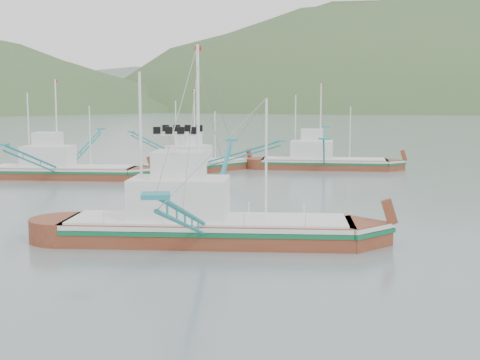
{
  "coord_description": "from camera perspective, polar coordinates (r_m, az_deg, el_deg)",
  "views": [
    {
      "loc": [
        -3.83,
        -35.66,
        8.44
      ],
      "look_at": [
        0.0,
        6.0,
        3.2
      ],
      "focal_mm": 50.0,
      "sensor_mm": 36.0,
      "label": 1
    }
  ],
  "objects": [
    {
      "name": "bg_boat_right",
      "position": [
        78.61,
        7.1,
        2.32
      ],
      "size": [
        15.11,
        26.1,
        10.72
      ],
      "rotation": [
        0.0,
        0.0,
        -0.23
      ],
      "color": "maroon",
      "rests_on": "ground"
    },
    {
      "name": "ground",
      "position": [
        36.85,
        0.86,
        -6.1
      ],
      "size": [
        1200.0,
        1200.0,
        0.0
      ],
      "primitive_type": "plane",
      "color": "slate",
      "rests_on": "ground"
    },
    {
      "name": "bg_boat_left",
      "position": [
        71.44,
        -15.04,
        1.61
      ],
      "size": [
        15.46,
        26.88,
        10.98
      ],
      "rotation": [
        0.0,
        0.0,
        -0.18
      ],
      "color": "maroon",
      "rests_on": "ground"
    },
    {
      "name": "main_boat",
      "position": [
        38.68,
        -3.05,
        -2.35
      ],
      "size": [
        17.19,
        30.01,
        12.24
      ],
      "rotation": [
        0.0,
        0.0,
        -0.16
      ],
      "color": "maroon",
      "rests_on": "ground"
    },
    {
      "name": "bg_boat_far",
      "position": [
        75.15,
        -3.68,
        2.31
      ],
      "size": [
        19.54,
        21.18,
        9.95
      ],
      "rotation": [
        0.0,
        0.0,
        0.71
      ],
      "color": "maroon",
      "rests_on": "ground"
    },
    {
      "name": "ridge_distant",
      "position": [
        596.68,
        -2.02,
        6.32
      ],
      "size": [
        960.0,
        400.0,
        240.0
      ],
      "primitive_type": "ellipsoid",
      "color": "slate",
      "rests_on": "ground"
    }
  ]
}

